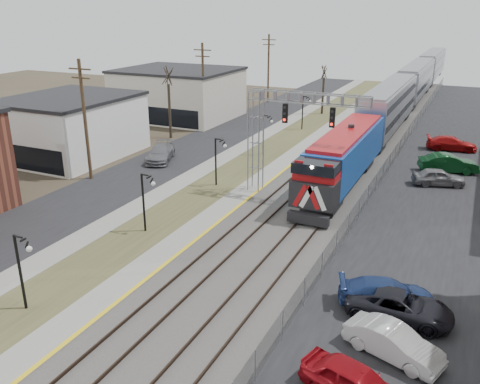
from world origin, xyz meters
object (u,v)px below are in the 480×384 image
Objects in this scene: train at (408,90)px; car_lot_b at (393,343)px; signal_gantry at (277,125)px; car_lot_a at (355,384)px.

car_lot_b is (7.30, -55.50, -2.23)m from train.
signal_gantry is at bearing 54.86° from car_lot_b.
train is at bearing 26.60° from car_lot_b.
train is at bearing 83.80° from signal_gantry.
train is 19.98× the size of car_lot_a.
car_lot_a is 3.28m from car_lot_b.
signal_gantry is at bearing -96.20° from train.
signal_gantry reaches higher than train.
train reaches higher than car_lot_a.
train is 56.02m from car_lot_b.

